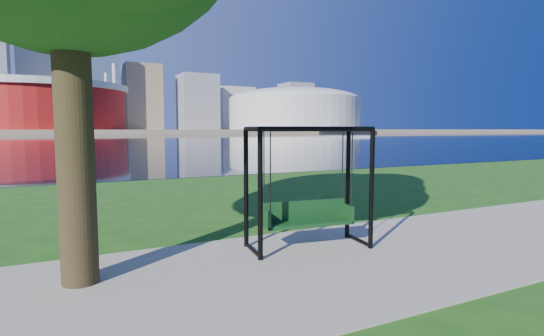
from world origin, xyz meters
TOP-DOWN VIEW (x-y plane):
  - ground at (0.00, 0.00)m, footprint 900.00×900.00m
  - path at (0.00, -0.50)m, footprint 120.00×4.00m
  - river at (0.00, 102.00)m, footprint 900.00×180.00m
  - far_bank at (0.00, 306.00)m, footprint 900.00×228.00m
  - stadium at (-10.00, 235.00)m, footprint 83.00×83.00m
  - arena at (135.00, 235.00)m, footprint 84.00×84.00m
  - skyline at (-4.27, 319.39)m, footprint 392.00×66.00m
  - swing at (0.60, 0.36)m, footprint 2.20×1.18m
  - barge at (141.08, 186.01)m, footprint 32.81×15.63m

SIDE VIEW (x-z plane):
  - ground at x=0.00m, z-range 0.00..0.00m
  - river at x=0.00m, z-range 0.00..0.02m
  - path at x=0.00m, z-range 0.00..0.03m
  - far_bank at x=0.00m, z-range 0.00..2.00m
  - swing at x=0.60m, z-range -0.04..2.11m
  - barge at x=141.08m, z-range -0.15..3.02m
  - stadium at x=-10.00m, z-range -1.77..30.23m
  - arena at x=135.00m, z-range 2.59..29.15m
  - skyline at x=-4.27m, z-range -12.36..84.14m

